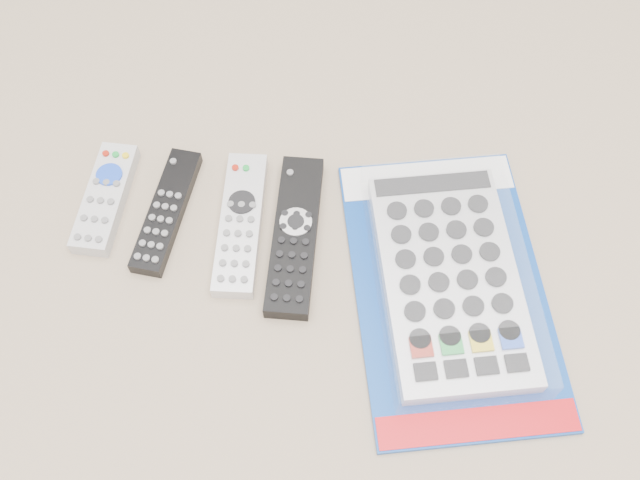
# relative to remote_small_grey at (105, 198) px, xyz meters

# --- Properties ---
(remote_small_grey) EXTENTS (0.05, 0.16, 0.02)m
(remote_small_grey) POSITION_rel_remote_small_grey_xyz_m (0.00, 0.00, 0.00)
(remote_small_grey) COLOR #B8B8BA
(remote_small_grey) RESTS_ON ground
(remote_slim_black) EXTENTS (0.06, 0.19, 0.02)m
(remote_slim_black) POSITION_rel_remote_small_grey_xyz_m (0.08, -0.01, -0.00)
(remote_slim_black) COLOR black
(remote_slim_black) RESTS_ON ground
(remote_silver_dvd) EXTENTS (0.06, 0.21, 0.02)m
(remote_silver_dvd) POSITION_rel_remote_small_grey_xyz_m (0.18, -0.02, -0.00)
(remote_silver_dvd) COLOR silver
(remote_silver_dvd) RESTS_ON ground
(remote_large_black) EXTENTS (0.06, 0.23, 0.02)m
(remote_large_black) POSITION_rel_remote_small_grey_xyz_m (0.25, -0.03, -0.00)
(remote_large_black) COLOR black
(remote_large_black) RESTS_ON ground
(jumbo_remote_packaged) EXTENTS (0.30, 0.42, 0.05)m
(jumbo_remote_packaged) POSITION_rel_remote_small_grey_xyz_m (0.45, -0.08, 0.01)
(jumbo_remote_packaged) COLOR #0D3E99
(jumbo_remote_packaged) RESTS_ON ground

